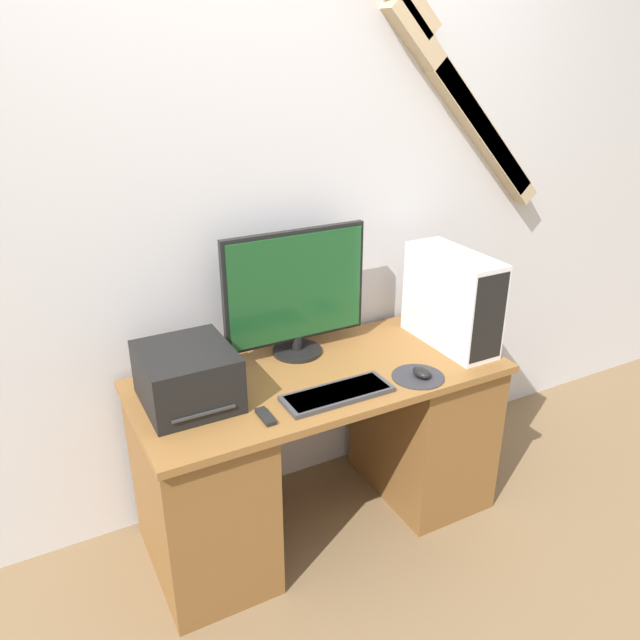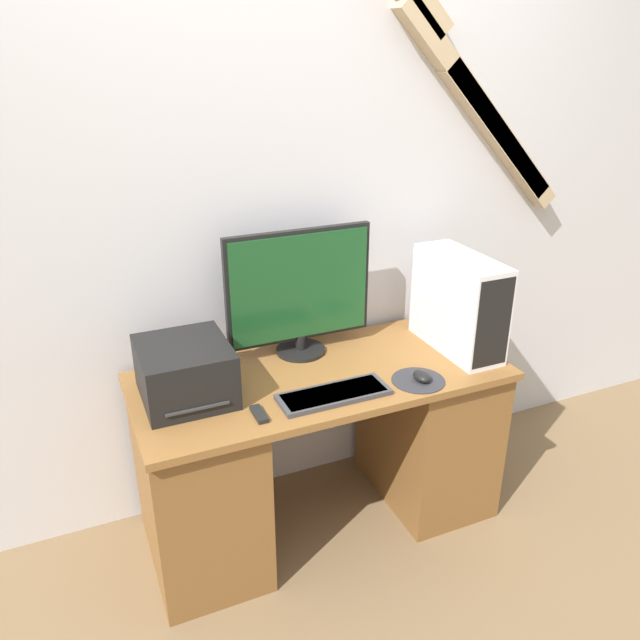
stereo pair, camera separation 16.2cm
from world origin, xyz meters
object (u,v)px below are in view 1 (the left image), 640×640
object	(u,v)px
mouse	(422,372)
computer_tower	(452,299)
keyboard	(337,394)
printer	(187,377)
remote_control	(266,416)
monitor	(296,291)

from	to	relation	value
mouse	computer_tower	world-z (taller)	computer_tower
keyboard	printer	xyz separation A→B (m)	(-0.48, 0.21, 0.09)
computer_tower	remote_control	distance (m)	0.96
printer	remote_control	xyz separation A→B (m)	(0.20, -0.23, -0.09)
mouse	computer_tower	distance (m)	0.39
mouse	keyboard	bearing A→B (deg)	174.83
computer_tower	printer	distance (m)	1.12
printer	computer_tower	bearing A→B (deg)	-2.76
computer_tower	printer	bearing A→B (deg)	177.24
mouse	printer	distance (m)	0.87
monitor	mouse	distance (m)	0.58
computer_tower	remote_control	size ratio (longest dim) A/B	4.21
monitor	computer_tower	world-z (taller)	monitor
mouse	remote_control	distance (m)	0.64
computer_tower	mouse	bearing A→B (deg)	-145.92
monitor	mouse	bearing A→B (deg)	-51.79
keyboard	remote_control	xyz separation A→B (m)	(-0.29, -0.01, -0.00)
monitor	computer_tower	xyz separation A→B (m)	(0.61, -0.22, -0.07)
monitor	remote_control	bearing A→B (deg)	-128.17
mouse	printer	size ratio (longest dim) A/B	0.24
keyboard	printer	world-z (taller)	printer
mouse	printer	world-z (taller)	printer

